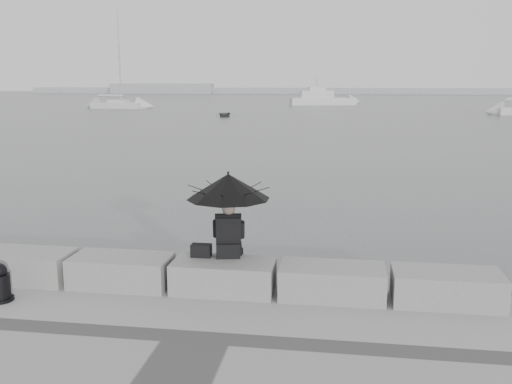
% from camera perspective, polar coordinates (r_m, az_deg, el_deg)
% --- Properties ---
extents(ground, '(360.00, 360.00, 0.00)m').
position_cam_1_polar(ground, '(9.80, -2.65, -11.69)').
color(ground, '#4B4E51').
rests_on(ground, ground).
extents(stone_block_far_left, '(1.60, 0.80, 0.50)m').
position_cam_1_polar(stone_block_far_left, '(10.34, -22.17, -6.88)').
color(stone_block_far_left, gray).
rests_on(stone_block_far_left, promenade).
extents(stone_block_left, '(1.60, 0.80, 0.50)m').
position_cam_1_polar(stone_block_left, '(9.60, -13.32, -7.70)').
color(stone_block_left, gray).
rests_on(stone_block_left, promenade).
extents(stone_block_centre, '(1.60, 0.80, 0.50)m').
position_cam_1_polar(stone_block_centre, '(9.12, -3.24, -8.42)').
color(stone_block_centre, gray).
rests_on(stone_block_centre, promenade).
extents(stone_block_right, '(1.60, 0.80, 0.50)m').
position_cam_1_polar(stone_block_right, '(8.94, 7.62, -8.90)').
color(stone_block_right, gray).
rests_on(stone_block_right, promenade).
extents(stone_block_far_right, '(1.60, 0.80, 0.50)m').
position_cam_1_polar(stone_block_far_right, '(9.09, 18.53, -9.07)').
color(stone_block_far_right, gray).
rests_on(stone_block_far_right, promenade).
extents(seated_person, '(1.34, 1.34, 1.39)m').
position_cam_1_polar(seated_person, '(9.03, -2.79, -0.17)').
color(seated_person, black).
rests_on(seated_person, stone_block_centre).
extents(bag, '(0.32, 0.18, 0.21)m').
position_cam_1_polar(bag, '(9.26, -5.50, -5.84)').
color(bag, black).
rests_on(bag, stone_block_centre).
extents(mooring_bollard, '(0.38, 0.38, 0.60)m').
position_cam_1_polar(mooring_bollard, '(9.54, -24.24, -8.51)').
color(mooring_bollard, black).
rests_on(mooring_bollard, promenade).
extents(distant_landmass, '(180.00, 8.00, 2.80)m').
position_cam_1_polar(distant_landmass, '(163.69, 5.18, 10.07)').
color(distant_landmass, '#9C9FA1').
rests_on(distant_landmass, ground).
extents(sailboat_left, '(7.33, 2.87, 12.90)m').
position_cam_1_polar(sailboat_left, '(80.60, -13.60, 8.50)').
color(sailboat_left, silver).
rests_on(sailboat_left, ground).
extents(motor_cruiser, '(10.47, 5.40, 4.50)m').
position_cam_1_polar(motor_cruiser, '(90.36, 6.68, 9.22)').
color(motor_cruiser, silver).
rests_on(motor_cruiser, ground).
extents(dinghy, '(2.98, 1.58, 0.48)m').
position_cam_1_polar(dinghy, '(61.00, -3.17, 7.77)').
color(dinghy, slate).
rests_on(dinghy, ground).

